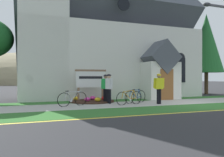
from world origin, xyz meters
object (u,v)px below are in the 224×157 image
object	(u,v)px
cyclist_in_orange_jersey	(109,86)
roadside_conifer	(206,43)
cyclist_in_blue_jersey	(106,86)
bicycle_green	(129,98)
bicycle_red	(72,99)
church_sign	(91,80)
cyclist_in_white_jersey	(159,86)
bicycle_yellow	(136,96)

from	to	relation	value
cyclist_in_orange_jersey	roadside_conifer	distance (m)	12.53
roadside_conifer	cyclist_in_blue_jersey	bearing A→B (deg)	-160.78
bicycle_green	cyclist_in_orange_jersey	bearing A→B (deg)	138.89
bicycle_green	roadside_conifer	distance (m)	12.25
cyclist_in_orange_jersey	roadside_conifer	xyz separation A→B (m)	(11.15, 4.36, 3.71)
bicycle_red	roadside_conifer	xyz separation A→B (m)	(13.33, 4.71, 4.33)
bicycle_green	roadside_conifer	size ratio (longest dim) A/B	0.23
cyclist_in_blue_jersey	church_sign	bearing A→B (deg)	119.12
bicycle_green	cyclist_in_orange_jersey	world-z (taller)	cyclist_in_orange_jersey
church_sign	cyclist_in_white_jersey	world-z (taller)	church_sign
cyclist_in_white_jersey	church_sign	bearing A→B (deg)	140.21
bicycle_red	cyclist_in_white_jersey	world-z (taller)	cyclist_in_white_jersey
church_sign	bicycle_green	world-z (taller)	church_sign
bicycle_green	cyclist_in_white_jersey	size ratio (longest dim) A/B	1.01
bicycle_yellow	cyclist_in_white_jersey	bearing A→B (deg)	-47.15
church_sign	cyclist_in_orange_jersey	xyz separation A→B (m)	(0.68, -1.56, -0.35)
bicycle_red	roadside_conifer	distance (m)	14.79
church_sign	roadside_conifer	xyz separation A→B (m)	(11.83, 2.80, 3.36)
church_sign	bicycle_red	world-z (taller)	church_sign
bicycle_green	cyclist_in_white_jersey	bearing A→B (deg)	-12.32
bicycle_red	cyclist_in_orange_jersey	xyz separation A→B (m)	(2.18, 0.35, 0.62)
church_sign	bicycle_red	bearing A→B (deg)	-128.25
bicycle_yellow	cyclist_in_white_jersey	distance (m)	1.56
church_sign	bicycle_green	xyz separation A→B (m)	(1.60, -2.37, -0.97)
cyclist_in_orange_jersey	bicycle_green	bearing A→B (deg)	-41.11
bicycle_red	cyclist_in_white_jersey	distance (m)	4.90
church_sign	bicycle_green	size ratio (longest dim) A/B	1.16
church_sign	cyclist_in_blue_jersey	size ratio (longest dim) A/B	1.19
bicycle_green	bicycle_red	bearing A→B (deg)	171.66
cyclist_in_orange_jersey	cyclist_in_white_jersey	bearing A→B (deg)	-24.27
cyclist_in_blue_jersey	cyclist_in_white_jersey	distance (m)	3.12
cyclist_in_blue_jersey	roadside_conifer	bearing A→B (deg)	19.22
bicycle_green	roadside_conifer	world-z (taller)	roadside_conifer
bicycle_green	bicycle_yellow	distance (m)	0.98
cyclist_in_orange_jersey	cyclist_in_white_jersey	world-z (taller)	cyclist_in_white_jersey
bicycle_yellow	cyclist_in_white_jersey	world-z (taller)	cyclist_in_white_jersey
church_sign	bicycle_green	bearing A→B (deg)	-55.91
cyclist_in_blue_jersey	roadside_conifer	world-z (taller)	roadside_conifer
bicycle_red	cyclist_in_orange_jersey	bearing A→B (deg)	9.18
cyclist_in_orange_jersey	roadside_conifer	bearing A→B (deg)	21.34
church_sign	roadside_conifer	world-z (taller)	roadside_conifer
bicycle_red	cyclist_in_orange_jersey	world-z (taller)	cyclist_in_orange_jersey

